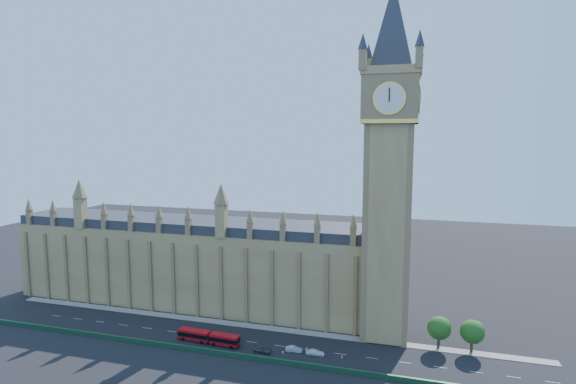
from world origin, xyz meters
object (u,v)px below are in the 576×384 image
(red_bus, at_px, (209,337))
(car_silver, at_px, (294,349))
(car_grey, at_px, (263,350))
(car_white, at_px, (315,353))

(red_bus, relative_size, car_silver, 4.12)
(car_grey, bearing_deg, car_silver, -67.20)
(red_bus, height_order, car_white, red_bus)
(car_grey, xyz_separation_m, car_silver, (7.59, 2.58, -0.07))
(car_grey, height_order, car_white, car_grey)
(car_grey, bearing_deg, car_white, -75.94)
(car_white, bearing_deg, car_grey, 98.08)
(red_bus, height_order, car_grey, red_bus)
(car_silver, bearing_deg, car_grey, 105.93)
(car_silver, bearing_deg, car_white, -95.33)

